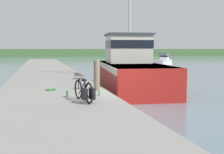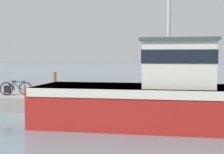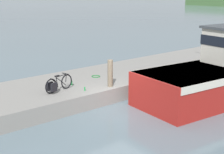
{
  "view_description": "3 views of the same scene",
  "coord_description": "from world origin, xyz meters",
  "px_view_note": "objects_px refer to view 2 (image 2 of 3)",
  "views": [
    {
      "loc": [
        -3.56,
        -11.59,
        2.58
      ],
      "look_at": [
        0.19,
        2.95,
        1.08
      ],
      "focal_mm": 45.0,
      "sensor_mm": 36.0,
      "label": 1
    },
    {
      "loc": [
        16.16,
        4.76,
        2.9
      ],
      "look_at": [
        0.68,
        3.57,
        1.95
      ],
      "focal_mm": 55.0,
      "sensor_mm": 36.0,
      "label": 2
    },
    {
      "loc": [
        11.4,
        -10.12,
        5.53
      ],
      "look_at": [
        -1.56,
        0.89,
        1.08
      ],
      "focal_mm": 55.0,
      "sensor_mm": 36.0,
      "label": 3
    }
  ],
  "objects_px": {
    "water_bottle_by_bike": "(37,92)",
    "bicycle_touring": "(13,88)",
    "water_bottle_on_curb": "(28,95)",
    "fishing_boat_main": "(162,95)",
    "mooring_post": "(54,85)"
  },
  "relations": [
    {
      "from": "water_bottle_by_bike",
      "to": "bicycle_touring",
      "type": "bearing_deg",
      "value": -66.77
    },
    {
      "from": "water_bottle_on_curb",
      "to": "water_bottle_by_bike",
      "type": "xyz_separation_m",
      "value": [
        -1.23,
        0.08,
        0.02
      ]
    },
    {
      "from": "bicycle_touring",
      "to": "water_bottle_by_bike",
      "type": "distance_m",
      "value": 1.3
    },
    {
      "from": "fishing_boat_main",
      "to": "water_bottle_by_bike",
      "type": "bearing_deg",
      "value": -119.01
    },
    {
      "from": "fishing_boat_main",
      "to": "mooring_post",
      "type": "relative_size",
      "value": 8.44
    },
    {
      "from": "fishing_boat_main",
      "to": "water_bottle_on_curb",
      "type": "height_order",
      "value": "fishing_boat_main"
    },
    {
      "from": "bicycle_touring",
      "to": "water_bottle_by_bike",
      "type": "bearing_deg",
      "value": 100.76
    },
    {
      "from": "bicycle_touring",
      "to": "water_bottle_on_curb",
      "type": "height_order",
      "value": "bicycle_touring"
    },
    {
      "from": "bicycle_touring",
      "to": "fishing_boat_main",
      "type": "bearing_deg",
      "value": 49.34
    },
    {
      "from": "bicycle_touring",
      "to": "mooring_post",
      "type": "xyz_separation_m",
      "value": [
        0.92,
        2.51,
        0.31
      ]
    },
    {
      "from": "mooring_post",
      "to": "water_bottle_on_curb",
      "type": "distance_m",
      "value": 1.55
    },
    {
      "from": "bicycle_touring",
      "to": "mooring_post",
      "type": "height_order",
      "value": "mooring_post"
    },
    {
      "from": "mooring_post",
      "to": "water_bottle_on_curb",
      "type": "xyz_separation_m",
      "value": [
        -0.19,
        -1.42,
        -0.57
      ]
    },
    {
      "from": "water_bottle_on_curb",
      "to": "bicycle_touring",
      "type": "bearing_deg",
      "value": -123.88
    },
    {
      "from": "bicycle_touring",
      "to": "water_bottle_by_bike",
      "type": "xyz_separation_m",
      "value": [
        -0.5,
        1.17,
        -0.24
      ]
    }
  ]
}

